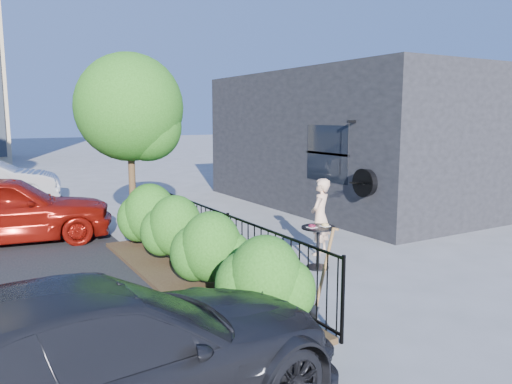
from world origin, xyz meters
TOP-DOWN VIEW (x-y plane):
  - ground at (0.00, 0.00)m, footprint 120.00×120.00m
  - shop_building at (5.50, 4.50)m, footprint 6.22×9.00m
  - fence at (-1.50, 0.00)m, footprint 0.05×6.05m
  - planting_bed at (-2.20, 0.00)m, footprint 1.30×6.00m
  - shrubs at (-2.10, 0.10)m, footprint 1.10×5.60m
  - patio_tree at (-2.24, 2.76)m, footprint 2.20×2.20m
  - cafe_table at (0.09, -0.43)m, footprint 0.61×0.61m
  - woman at (0.69, 0.29)m, footprint 0.66×0.61m
  - shovel at (-1.25, -2.28)m, footprint 0.43×0.17m
  - car_red at (-4.63, 4.38)m, footprint 4.61×2.37m
  - car_darkgrey at (-4.44, -3.32)m, footprint 4.93×2.56m

SIDE VIEW (x-z plane):
  - ground at x=0.00m, z-range 0.00..0.00m
  - planting_bed at x=-2.20m, z-range 0.00..0.08m
  - cafe_table at x=0.09m, z-range 0.12..0.94m
  - shovel at x=-1.25m, z-range -0.08..1.20m
  - fence at x=-1.50m, z-range 0.01..1.11m
  - car_darkgrey at x=-4.44m, z-range 0.00..1.37m
  - shrubs at x=-2.10m, z-range 0.08..1.32m
  - car_red at x=-4.63m, z-range 0.00..1.50m
  - woman at x=0.69m, z-range 0.00..1.52m
  - shop_building at x=5.50m, z-range 0.00..4.00m
  - patio_tree at x=-2.24m, z-range 0.79..4.73m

